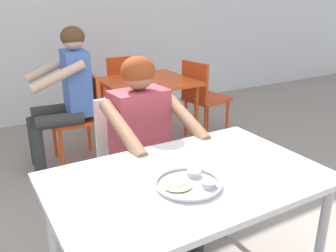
{
  "coord_description": "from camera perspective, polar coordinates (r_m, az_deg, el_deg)",
  "views": [
    {
      "loc": [
        -0.85,
        -1.17,
        1.5
      ],
      "look_at": [
        -0.01,
        0.27,
        0.89
      ],
      "focal_mm": 38.66,
      "sensor_mm": 36.0,
      "label": 1
    }
  ],
  "objects": [
    {
      "name": "diner_foreground",
      "position": [
        2.17,
        -3.28,
        -1.74
      ],
      "size": [
        0.51,
        0.57,
        1.17
      ],
      "color": "#272727",
      "rests_on": "ground"
    },
    {
      "name": "patron_background",
      "position": [
        3.3,
        -15.67,
        6.03
      ],
      "size": [
        0.58,
        0.52,
        1.25
      ],
      "color": "#363636",
      "rests_on": "ground"
    },
    {
      "name": "chair_red_left",
      "position": [
        3.44,
        -13.38,
        2.22
      ],
      "size": [
        0.45,
        0.46,
        0.82
      ],
      "color": "#F14E1A",
      "rests_on": "ground"
    },
    {
      "name": "chair_red_right",
      "position": [
        3.88,
        5.39,
        4.95
      ],
      "size": [
        0.48,
        0.45,
        0.85
      ],
      "color": "#CD451A",
      "rests_on": "ground"
    },
    {
      "name": "table_background_red",
      "position": [
        3.59,
        -3.24,
        5.84
      ],
      "size": [
        0.85,
        0.77,
        0.71
      ],
      "color": "#E04C19",
      "rests_on": "ground"
    },
    {
      "name": "chair_foreground",
      "position": [
        2.43,
        -5.87,
        -4.54
      ],
      "size": [
        0.42,
        0.46,
        0.87
      ],
      "color": "silver",
      "rests_on": "ground"
    },
    {
      "name": "thali_tray",
      "position": [
        1.54,
        3.34,
        -9.01
      ],
      "size": [
        0.29,
        0.29,
        0.03
      ],
      "color": "#B7BABF",
      "rests_on": "table_foreground"
    },
    {
      "name": "chair_red_far",
      "position": [
        4.16,
        -7.69,
        6.09
      ],
      "size": [
        0.42,
        0.45,
        0.87
      ],
      "color": "#DE4519",
      "rests_on": "ground"
    },
    {
      "name": "table_foreground",
      "position": [
        1.66,
        3.11,
        -10.22
      ],
      "size": [
        1.22,
        0.77,
        0.74
      ],
      "color": "silver",
      "rests_on": "ground"
    }
  ]
}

